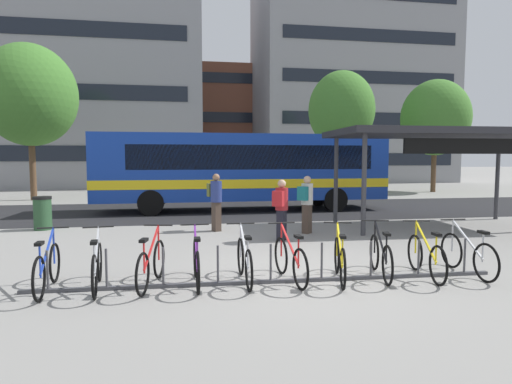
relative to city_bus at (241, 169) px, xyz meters
name	(u,v)px	position (x,y,z in m)	size (l,w,h in m)	color
ground	(302,275)	(-0.08, -10.06, -1.78)	(200.00, 200.00, 0.00)	gray
bus_lane_asphalt	(239,210)	(-0.08, 0.00, -1.77)	(80.00, 7.20, 0.01)	#232326
city_bus	(241,169)	(0.00, 0.00, 0.00)	(12.05, 2.70, 3.20)	#14389E
bike_rack	(271,278)	(-0.77, -10.49, -1.68)	(8.31, 0.25, 0.70)	#47474C
parked_bicycle_blue_0	(47,268)	(-4.49, -10.34, -1.39)	(0.52, 1.72, 0.99)	black
parked_bicycle_silver_1	(97,267)	(-3.70, -10.37, -1.39)	(0.52, 1.72, 0.99)	black
parked_bicycle_red_2	(151,264)	(-2.82, -10.34, -1.39)	(0.53, 1.70, 0.99)	black
parked_bicycle_purple_3	(196,263)	(-2.06, -10.37, -1.39)	(0.52, 1.72, 0.99)	black
parked_bicycle_silver_4	(244,261)	(-1.22, -10.37, -1.39)	(0.52, 1.72, 0.99)	black
parked_bicycle_red_5	(290,260)	(-0.41, -10.43, -1.39)	(0.52, 1.72, 0.99)	black
parked_bicycle_yellow_6	(340,260)	(0.48, -10.54, -1.39)	(0.62, 1.68, 0.99)	black
parked_bicycle_black_7	(380,257)	(1.31, -10.42, -1.39)	(0.57, 1.69, 0.99)	black
parked_bicycle_yellow_8	(426,257)	(2.12, -10.58, -1.39)	(0.52, 1.71, 0.99)	black
parked_bicycle_silver_9	(468,255)	(3.01, -10.53, -1.39)	(0.52, 1.72, 0.99)	black
transit_shelter	(441,136)	(5.79, -5.27, 1.14)	(6.94, 3.48, 3.10)	#38383D
commuter_red_pack_0	(281,206)	(0.24, -6.78, -0.83)	(0.54, 0.60, 1.64)	black
commuter_teal_pack_1	(307,200)	(1.21, -5.83, -0.80)	(0.59, 0.59, 1.69)	#47382D
commuter_olive_pack_2	(216,198)	(-1.38, -4.98, -0.77)	(0.51, 0.60, 1.74)	#47382D
trash_bin	(43,213)	(-6.66, -3.91, -1.26)	(0.55, 0.55, 1.03)	#284C2D
street_tree_0	(341,110)	(7.49, 8.14, 3.53)	(4.20, 4.20, 7.80)	brown
street_tree_1	(435,118)	(13.87, 7.86, 3.12)	(4.40, 4.40, 7.38)	brown
street_tree_2	(30,95)	(-10.38, 6.13, 3.74)	(4.79, 4.79, 8.18)	brown
building_left_wing	(92,81)	(-10.01, 19.05, 6.83)	(17.70, 11.22, 17.21)	gray
building_right_wing	(347,56)	(13.73, 23.31, 10.85)	(18.14, 11.49, 25.24)	gray
building_centre_block	(229,125)	(2.53, 32.63, 4.48)	(19.39, 10.36, 12.51)	brown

